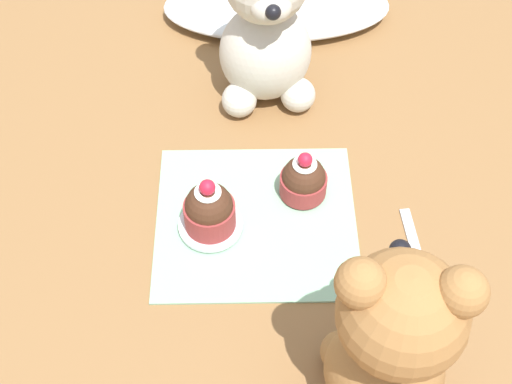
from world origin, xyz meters
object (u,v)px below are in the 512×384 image
object	(u,v)px
saucer_plate	(211,225)
teaspoon	(416,251)
cupcake_near_cream_bear	(304,180)
teddy_bear_tan	(392,340)
teddy_bear_cream	(266,28)
cupcake_near_tan_bear	(209,209)

from	to	relation	value
saucer_plate	teaspoon	bearing A→B (deg)	-8.58
cupcake_near_cream_bear	saucer_plate	bearing A→B (deg)	-155.70
teddy_bear_tan	teddy_bear_cream	bearing A→B (deg)	-70.49
teddy_bear_cream	saucer_plate	distance (m)	0.26
teddy_bear_cream	cupcake_near_tan_bear	world-z (taller)	teddy_bear_cream
teddy_bear_tan	cupcake_near_tan_bear	bearing A→B (deg)	-43.79
cupcake_near_tan_bear	teaspoon	world-z (taller)	cupcake_near_tan_bear
cupcake_near_cream_bear	teddy_bear_cream	bearing A→B (deg)	103.01
cupcake_near_tan_bear	teaspoon	xyz separation A→B (m)	(0.24, -0.04, -0.04)
saucer_plate	teddy_bear_cream	bearing A→B (deg)	73.13
teddy_bear_tan	cupcake_near_cream_bear	distance (m)	0.27
teddy_bear_cream	cupcake_near_tan_bear	xyz separation A→B (m)	(-0.07, -0.23, -0.07)
teddy_bear_cream	cupcake_near_tan_bear	distance (m)	0.25
teddy_bear_cream	teddy_bear_tan	world-z (taller)	teddy_bear_cream
teaspoon	saucer_plate	bearing A→B (deg)	76.79
teddy_bear_tan	cupcake_near_tan_bear	distance (m)	0.27
cupcake_near_cream_bear	cupcake_near_tan_bear	size ratio (longest dim) A/B	0.88
teddy_bear_tan	saucer_plate	world-z (taller)	teddy_bear_tan
teddy_bear_cream	teaspoon	size ratio (longest dim) A/B	1.99
teddy_bear_tan	teaspoon	world-z (taller)	teddy_bear_tan
teddy_bear_tan	teaspoon	xyz separation A→B (m)	(0.07, 0.17, -0.11)
teddy_bear_cream	teddy_bear_tan	size ratio (longest dim) A/B	1.02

